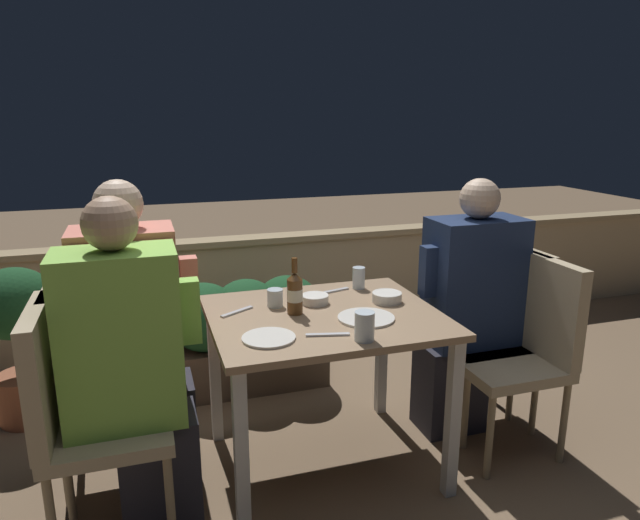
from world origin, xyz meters
TOP-DOWN VIEW (x-y plane):
  - ground_plane at (0.00, 0.00)m, footprint 16.00×16.00m
  - parapet_wall at (0.00, 1.61)m, footprint 9.00×0.18m
  - dining_table at (0.00, 0.00)m, footprint 0.97×0.82m
  - planter_hedge at (-0.18, 0.89)m, footprint 0.89×0.47m
  - chair_left_near at (-0.99, -0.15)m, footprint 0.45×0.45m
  - person_green_blouse at (-0.79, -0.15)m, footprint 0.50×0.26m
  - chair_left_far at (-0.97, 0.13)m, footprint 0.45×0.45m
  - person_coral_top at (-0.77, 0.13)m, footprint 0.48×0.26m
  - chair_right_near at (0.95, -0.12)m, footprint 0.45×0.45m
  - chair_right_far at (0.98, 0.12)m, footprint 0.45×0.45m
  - person_navy_jumper at (0.77, 0.12)m, footprint 0.51×0.26m
  - beer_bottle at (-0.12, 0.04)m, footprint 0.07×0.07m
  - plate_0 at (0.14, -0.12)m, footprint 0.24×0.24m
  - plate_1 at (-0.29, -0.21)m, footprint 0.20×0.20m
  - bowl_0 at (-0.00, 0.14)m, footprint 0.12×0.12m
  - bowl_1 at (0.32, 0.06)m, footprint 0.13×0.13m
  - glass_cup_0 at (-0.18, 0.15)m, footprint 0.07×0.07m
  - glass_cup_1 at (0.05, -0.33)m, footprint 0.08×0.08m
  - glass_cup_2 at (0.27, 0.29)m, footprint 0.06×0.06m
  - fork_0 at (-0.35, 0.12)m, footprint 0.15×0.11m
  - fork_1 at (-0.07, -0.24)m, footprint 0.17×0.06m
  - fork_2 at (0.13, 0.27)m, footprint 0.17×0.06m
  - potted_plant at (-1.35, 0.85)m, footprint 0.40×0.40m

SIDE VIEW (x-z plane):
  - ground_plane at x=0.00m, z-range 0.00..0.00m
  - planter_hedge at x=-0.18m, z-range 0.04..0.68m
  - parapet_wall at x=0.00m, z-range 0.01..0.74m
  - potted_plant at x=-1.35m, z-range 0.09..0.91m
  - chair_left_near at x=-0.99m, z-range 0.09..1.00m
  - chair_left_far at x=-0.97m, z-range 0.09..1.00m
  - chair_right_near at x=0.95m, z-range 0.09..1.00m
  - chair_right_far at x=0.98m, z-range 0.09..1.00m
  - person_navy_jumper at x=0.77m, z-range 0.00..1.27m
  - dining_table at x=0.00m, z-range 0.27..1.00m
  - person_green_blouse at x=-0.79m, z-range 0.00..1.30m
  - person_coral_top at x=-0.77m, z-range 0.00..1.32m
  - fork_0 at x=-0.35m, z-range 0.73..0.74m
  - fork_1 at x=-0.07m, z-range 0.73..0.74m
  - fork_2 at x=0.13m, z-range 0.73..0.74m
  - plate_0 at x=0.14m, z-range 0.73..0.74m
  - plate_1 at x=-0.29m, z-range 0.73..0.74m
  - bowl_0 at x=0.00m, z-range 0.74..0.78m
  - bowl_1 at x=0.32m, z-range 0.74..0.78m
  - glass_cup_0 at x=-0.18m, z-range 0.73..0.81m
  - glass_cup_2 at x=0.27m, z-range 0.73..0.84m
  - glass_cup_1 at x=0.05m, z-range 0.73..0.85m
  - beer_bottle at x=-0.12m, z-range 0.70..0.95m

